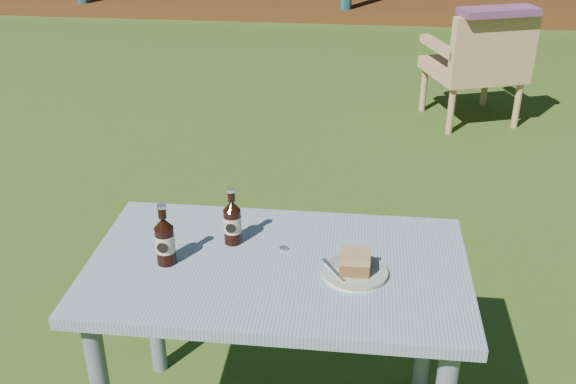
# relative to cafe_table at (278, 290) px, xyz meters

# --- Properties ---
(ground) EXTENTS (80.00, 80.00, 0.00)m
(ground) POSITION_rel_cafe_table_xyz_m (0.00, 1.60, -0.62)
(ground) COLOR #334916
(cafe_table) EXTENTS (1.20, 0.70, 0.72)m
(cafe_table) POSITION_rel_cafe_table_xyz_m (0.00, 0.00, 0.00)
(cafe_table) COLOR slate
(cafe_table) RESTS_ON ground
(plate) EXTENTS (0.20, 0.20, 0.01)m
(plate) POSITION_rel_cafe_table_xyz_m (0.24, -0.03, 0.11)
(plate) COLOR silver
(plate) RESTS_ON cafe_table
(cake_slice) EXTENTS (0.09, 0.09, 0.06)m
(cake_slice) POSITION_rel_cafe_table_xyz_m (0.24, -0.03, 0.15)
(cake_slice) COLOR brown
(cake_slice) RESTS_ON plate
(fork) EXTENTS (0.08, 0.13, 0.00)m
(fork) POSITION_rel_cafe_table_xyz_m (0.18, -0.04, 0.12)
(fork) COLOR silver
(fork) RESTS_ON plate
(cola_bottle_near) EXTENTS (0.06, 0.06, 0.20)m
(cola_bottle_near) POSITION_rel_cafe_table_xyz_m (-0.16, 0.11, 0.18)
(cola_bottle_near) COLOR black
(cola_bottle_near) RESTS_ON cafe_table
(cola_bottle_far) EXTENTS (0.06, 0.06, 0.21)m
(cola_bottle_far) POSITION_rel_cafe_table_xyz_m (-0.35, -0.03, 0.18)
(cola_bottle_far) COLOR black
(cola_bottle_far) RESTS_ON cafe_table
(bottle_cap) EXTENTS (0.03, 0.03, 0.01)m
(bottle_cap) POSITION_rel_cafe_table_xyz_m (0.01, 0.08, 0.11)
(bottle_cap) COLOR silver
(bottle_cap) RESTS_ON cafe_table
(armchair_left) EXTENTS (0.80, 0.77, 0.86)m
(armchair_left) POSITION_rel_cafe_table_xyz_m (1.09, 3.21, -0.14)
(armchair_left) COLOR tan
(armchair_left) RESTS_ON ground
(floral_throw) EXTENTS (0.58, 0.37, 0.05)m
(floral_throw) POSITION_rel_cafe_table_xyz_m (1.15, 3.04, 0.26)
(floral_throw) COLOR #623357
(floral_throw) RESTS_ON armchair_left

